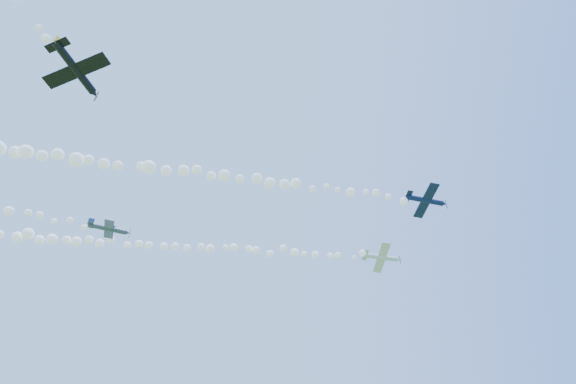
{
  "coord_description": "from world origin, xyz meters",
  "views": [
    {
      "loc": [
        2.88,
        -56.07,
        2.0
      ],
      "look_at": [
        5.88,
        -4.61,
        48.41
      ],
      "focal_mm": 30.0,
      "sensor_mm": 36.0,
      "label": 1
    }
  ],
  "objects": [
    {
      "name": "plane_grey",
      "position": [
        -20.89,
        3.28,
        46.59
      ],
      "size": [
        6.46,
        6.75,
        2.0
      ],
      "rotation": [
        0.22,
        0.0,
        0.29
      ],
      "color": "#394454"
    },
    {
      "name": "plane_black",
      "position": [
        -14.37,
        -30.72,
        38.38
      ],
      "size": [
        6.31,
        5.93,
        2.28
      ],
      "rotation": [
        -0.08,
        0.08,
        1.14
      ],
      "color": "black"
    },
    {
      "name": "plane_navy",
      "position": [
        29.05,
        2.27,
        53.96
      ],
      "size": [
        7.45,
        7.86,
        2.85
      ],
      "rotation": [
        -0.1,
        0.08,
        0.12
      ],
      "color": "#0D163B"
    },
    {
      "name": "smoke_trail_navy",
      "position": [
        -5.8,
        -2.01,
        53.78
      ],
      "size": [
        65.3,
        10.42,
        2.92
      ],
      "primitive_type": null,
      "color": "white"
    },
    {
      "name": "plane_white",
      "position": [
        23.97,
        15.3,
        51.36
      ],
      "size": [
        7.2,
        7.44,
        2.73
      ],
      "rotation": [
        -0.19,
        0.08,
        0.05
      ],
      "color": "silver"
    },
    {
      "name": "smoke_trail_white",
      "position": [
        -14.85,
        13.34,
        51.07
      ],
      "size": [
        73.36,
        6.2,
        3.03
      ],
      "primitive_type": null,
      "color": "white"
    }
  ]
}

